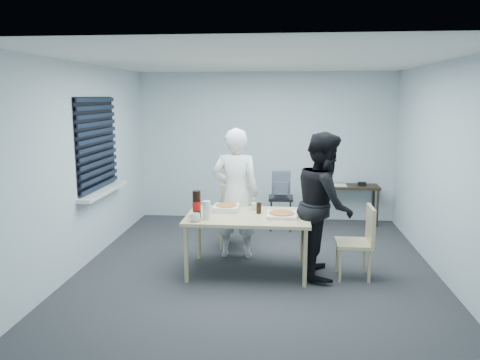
# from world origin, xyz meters

# --- Properties ---
(room) EXTENTS (5.00, 5.00, 5.00)m
(room) POSITION_xyz_m (-2.20, 0.40, 1.44)
(room) COLOR #2B2A2F
(room) RESTS_ON ground
(dining_table) EXTENTS (1.51, 0.96, 0.74)m
(dining_table) POSITION_xyz_m (-0.11, -0.17, 0.68)
(dining_table) COLOR #C8B587
(dining_table) RESTS_ON ground
(chair_far) EXTENTS (0.42, 0.42, 0.89)m
(chair_far) POSITION_xyz_m (-0.39, 0.90, 0.51)
(chair_far) COLOR #C8B587
(chair_far) RESTS_ON ground
(chair_right) EXTENTS (0.42, 0.42, 0.89)m
(chair_right) POSITION_xyz_m (1.27, -0.24, 0.51)
(chair_right) COLOR #C8B587
(chair_right) RESTS_ON ground
(person_white) EXTENTS (0.65, 0.42, 1.77)m
(person_white) POSITION_xyz_m (-0.32, 0.41, 0.89)
(person_white) COLOR white
(person_white) RESTS_ON ground
(person_black) EXTENTS (0.47, 0.86, 1.77)m
(person_black) POSITION_xyz_m (0.82, -0.15, 0.89)
(person_black) COLOR black
(person_black) RESTS_ON ground
(side_table) EXTENTS (1.01, 0.45, 0.67)m
(side_table) POSITION_xyz_m (1.45, 2.28, 0.59)
(side_table) COLOR #2F2116
(side_table) RESTS_ON ground
(stool) EXTENTS (0.40, 0.40, 0.55)m
(stool) POSITION_xyz_m (0.29, 1.79, 0.44)
(stool) COLOR black
(stool) RESTS_ON ground
(backpack) EXTENTS (0.30, 0.22, 0.42)m
(backpack) POSITION_xyz_m (0.29, 1.78, 0.76)
(backpack) COLOR slate
(backpack) RESTS_ON stool
(pizza_box_a) EXTENTS (0.32, 0.32, 0.08)m
(pizza_box_a) POSITION_xyz_m (-0.40, 0.03, 0.77)
(pizza_box_a) COLOR white
(pizza_box_a) RESTS_ON dining_table
(pizza_box_b) EXTENTS (0.36, 0.36, 0.05)m
(pizza_box_b) POSITION_xyz_m (0.31, -0.20, 0.76)
(pizza_box_b) COLOR white
(pizza_box_b) RESTS_ON dining_table
(mug_a) EXTENTS (0.17, 0.17, 0.10)m
(mug_a) POSITION_xyz_m (-0.70, -0.53, 0.78)
(mug_a) COLOR white
(mug_a) RESTS_ON dining_table
(mug_b) EXTENTS (0.10, 0.10, 0.09)m
(mug_b) POSITION_xyz_m (-0.04, 0.11, 0.78)
(mug_b) COLOR white
(mug_b) RESTS_ON dining_table
(cola_glass) EXTENTS (0.08, 0.08, 0.14)m
(cola_glass) POSITION_xyz_m (0.02, -0.08, 0.81)
(cola_glass) COLOR black
(cola_glass) RESTS_ON dining_table
(soda_bottle) EXTENTS (0.10, 0.10, 0.33)m
(soda_bottle) POSITION_xyz_m (-0.72, -0.34, 0.89)
(soda_bottle) COLOR black
(soda_bottle) RESTS_ON dining_table
(plastic_cups) EXTENTS (0.10, 0.10, 0.22)m
(plastic_cups) POSITION_xyz_m (-0.58, -0.42, 0.85)
(plastic_cups) COLOR silver
(plastic_cups) RESTS_ON dining_table
(rubber_band) EXTENTS (0.06, 0.06, 0.00)m
(rubber_band) POSITION_xyz_m (0.17, -0.44, 0.74)
(rubber_band) COLOR red
(rubber_band) RESTS_ON dining_table
(papers) EXTENTS (0.21, 0.29, 0.00)m
(papers) POSITION_xyz_m (1.30, 2.27, 0.67)
(papers) COLOR white
(papers) RESTS_ON side_table
(black_box) EXTENTS (0.14, 0.11, 0.06)m
(black_box) POSITION_xyz_m (1.67, 2.28, 0.70)
(black_box) COLOR black
(black_box) RESTS_ON side_table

